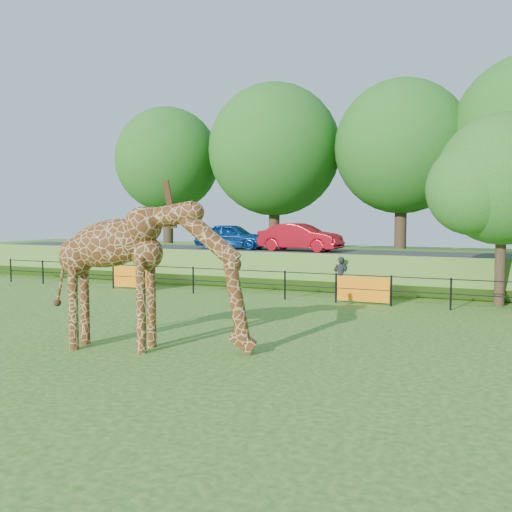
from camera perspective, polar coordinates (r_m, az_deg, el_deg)
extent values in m
plane|color=#295816|center=(14.71, -8.25, -8.64)|extent=(90.00, 90.00, 0.00)
cube|color=#295816|center=(28.81, 8.16, -0.97)|extent=(40.00, 9.00, 1.30)
cube|color=#2A2A2C|center=(27.32, 7.34, 0.24)|extent=(40.00, 5.00, 0.12)
imported|color=#12449A|center=(29.73, -2.42, 1.99)|extent=(3.92, 1.69, 1.32)
imported|color=red|center=(28.04, 4.45, 1.88)|extent=(4.23, 1.81, 1.36)
imported|color=black|center=(23.07, 8.47, -1.97)|extent=(0.63, 0.47, 1.55)
cylinder|color=#372A19|center=(21.84, 23.23, -0.46)|extent=(0.36, 0.36, 3.20)
sphere|color=#235617|center=(21.81, 23.46, 7.06)|extent=(4.60, 4.60, 4.60)
sphere|color=#235617|center=(21.13, 20.92, 6.30)|extent=(3.22, 3.22, 3.22)
cylinder|color=#372A19|center=(40.42, -8.78, 3.16)|extent=(0.70, 0.70, 5.00)
sphere|color=#215516|center=(40.58, -8.85, 9.50)|extent=(7.20, 7.20, 7.20)
cylinder|color=#372A19|center=(36.78, 1.84, 3.10)|extent=(0.70, 0.70, 5.00)
sphere|color=#215516|center=(36.99, 1.85, 10.57)|extent=(8.40, 8.40, 8.40)
cylinder|color=#372A19|center=(34.64, 14.25, 2.89)|extent=(0.70, 0.70, 5.00)
sphere|color=#215516|center=(34.84, 14.39, 10.55)|extent=(7.80, 7.80, 7.80)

